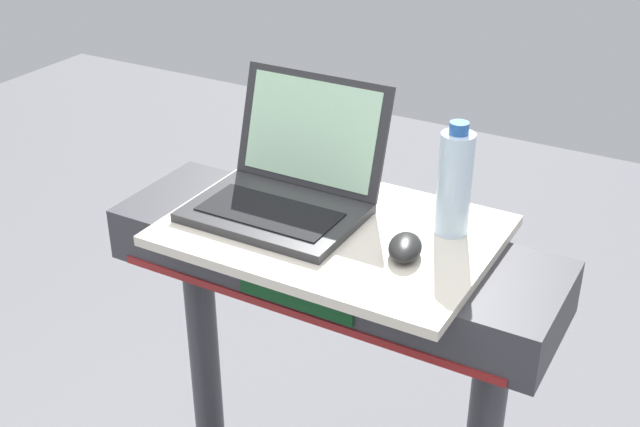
# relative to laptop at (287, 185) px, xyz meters

# --- Properties ---
(desk_board) EXTENTS (0.61, 0.44, 0.02)m
(desk_board) POSITION_rel_laptop_xyz_m (0.12, -0.02, -0.06)
(desk_board) COLOR beige
(desk_board) RESTS_ON treadmill_base
(laptop) EXTENTS (0.33, 0.30, 0.24)m
(laptop) POSITION_rel_laptop_xyz_m (0.00, 0.00, 0.00)
(laptop) COLOR #2D2D30
(laptop) RESTS_ON desk_board
(computer_mouse) EXTENTS (0.09, 0.11, 0.03)m
(computer_mouse) POSITION_rel_laptop_xyz_m (0.28, -0.06, -0.03)
(computer_mouse) COLOR black
(computer_mouse) RESTS_ON desk_board
(water_bottle) EXTENTS (0.06, 0.06, 0.22)m
(water_bottle) POSITION_rel_laptop_xyz_m (0.32, 0.07, 0.05)
(water_bottle) COLOR silver
(water_bottle) RESTS_ON desk_board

